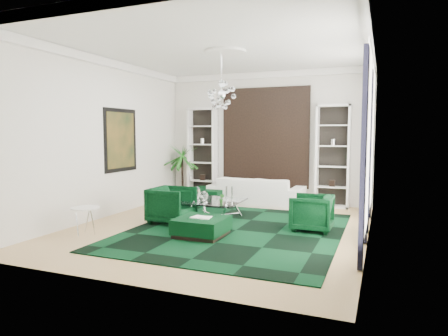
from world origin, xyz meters
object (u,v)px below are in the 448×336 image
at_px(ottoman_front, 202,227).
at_px(palm, 182,164).
at_px(coffee_table, 213,210).
at_px(side_table, 86,221).
at_px(armchair_left, 172,205).
at_px(sofa, 256,191).
at_px(armchair_right, 312,213).
at_px(ottoman_side, 208,196).

xyz_separation_m(ottoman_front, palm, (-2.53, 4.01, 0.90)).
relative_size(coffee_table, side_table, 2.32).
height_order(armchair_left, side_table, armchair_left).
relative_size(sofa, ottoman_front, 2.85).
height_order(armchair_left, armchair_right, armchair_left).
height_order(armchair_left, coffee_table, armchair_left).
relative_size(armchair_left, ottoman_side, 0.90).
distance_m(armchair_left, coffee_table, 1.03).
height_order(coffee_table, ottoman_side, coffee_table).
xyz_separation_m(sofa, palm, (-2.48, 0.23, 0.70)).
xyz_separation_m(coffee_table, side_table, (-1.80, -2.27, 0.05)).
bearing_deg(armchair_left, side_table, 144.49).
xyz_separation_m(sofa, armchair_right, (1.98, -2.51, -0.01)).
xyz_separation_m(sofa, armchair_left, (-1.08, -2.95, 0.02)).
bearing_deg(ottoman_side, ottoman_front, -67.72).
distance_m(coffee_table, side_table, 2.90).
xyz_separation_m(armchair_right, ottoman_front, (-1.93, -1.27, -0.19)).
height_order(armchair_right, coffee_table, armchair_right).
bearing_deg(armchair_right, side_table, -64.41).
height_order(ottoman_side, palm, palm).
height_order(sofa, coffee_table, sofa).
bearing_deg(ottoman_side, armchair_left, -84.40).
bearing_deg(coffee_table, armchair_right, -6.81).
bearing_deg(ottoman_front, coffee_table, 105.21).
relative_size(sofa, armchair_left, 2.95).
bearing_deg(ottoman_side, palm, 150.35).
relative_size(armchair_left, side_table, 1.61).
bearing_deg(sofa, side_table, 64.15).
bearing_deg(palm, armchair_left, -66.23).
distance_m(sofa, side_table, 5.00).
xyz_separation_m(armchair_right, ottoman_side, (-3.30, 2.08, -0.16)).
xyz_separation_m(ottoman_side, ottoman_front, (1.37, -3.35, -0.04)).
bearing_deg(armchair_left, sofa, -20.05).
height_order(coffee_table, ottoman_front, coffee_table).
xyz_separation_m(armchair_left, ottoman_front, (1.13, -0.82, -0.22)).
height_order(ottoman_side, side_table, side_table).
relative_size(ottoman_side, side_table, 1.79).
bearing_deg(armchair_left, ottoman_front, -126.25).
bearing_deg(ottoman_side, side_table, -101.84).
distance_m(armchair_left, armchair_right, 3.09).
height_order(armchair_left, ottoman_side, armchair_left).
xyz_separation_m(ottoman_side, side_table, (-0.85, -4.07, 0.05)).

